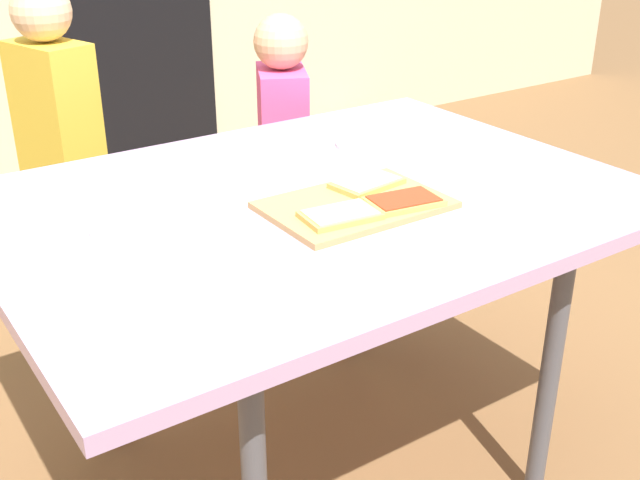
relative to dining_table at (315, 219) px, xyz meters
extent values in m
plane|color=brown|center=(0.00, 0.00, -0.67)|extent=(16.00, 16.00, 0.00)
cube|color=#B290B6|center=(0.00, 0.00, 0.04)|extent=(1.34, 0.99, 0.03)
cylinder|color=#4C4C51|center=(0.37, -0.37, -0.32)|extent=(0.04, 0.04, 0.70)
cylinder|color=#4C4C51|center=(-0.37, 0.37, -0.32)|extent=(0.04, 0.04, 0.70)
cylinder|color=#4C4C51|center=(0.37, 0.37, -0.32)|extent=(0.04, 0.04, 0.70)
cube|color=tan|center=(0.03, -0.11, 0.06)|extent=(0.36, 0.24, 0.01)
cube|color=#E6A650|center=(0.10, -0.05, 0.07)|extent=(0.16, 0.11, 0.01)
cube|color=#F4D493|center=(0.10, -0.05, 0.08)|extent=(0.14, 0.10, 0.00)
cube|color=#E6A650|center=(0.10, -0.17, 0.07)|extent=(0.16, 0.11, 0.01)
cube|color=#AF3419|center=(0.10, -0.17, 0.08)|extent=(0.14, 0.10, 0.00)
cube|color=#E6A650|center=(-0.05, -0.16, 0.07)|extent=(0.16, 0.11, 0.01)
cube|color=#F4D493|center=(-0.05, -0.16, 0.08)|extent=(0.14, 0.10, 0.00)
cylinder|color=silver|center=(-0.37, 0.05, 0.06)|extent=(0.19, 0.19, 0.01)
cylinder|color=white|center=(0.31, 0.19, 0.06)|extent=(0.19, 0.19, 0.01)
cylinder|color=#3A3E51|center=(-0.29, 0.96, -0.40)|extent=(0.09, 0.09, 0.54)
cylinder|color=#3A3E51|center=(-0.25, 0.83, -0.40)|extent=(0.09, 0.09, 0.54)
cube|color=gold|center=(-0.27, 0.90, 0.06)|extent=(0.20, 0.27, 0.39)
sphere|color=#E4B889|center=(-0.27, 0.90, 0.34)|extent=(0.16, 0.16, 0.16)
cylinder|color=#3B486C|center=(0.39, 0.77, -0.46)|extent=(0.09, 0.09, 0.42)
cylinder|color=#3B486C|center=(0.33, 0.65, -0.46)|extent=(0.09, 0.09, 0.42)
cube|color=#E54C8C|center=(0.36, 0.71, -0.05)|extent=(0.23, 0.28, 0.39)
sphere|color=#E4A779|center=(0.36, 0.71, 0.22)|extent=(0.16, 0.16, 0.16)
cylinder|color=#1BA265|center=(1.71, 2.07, -0.66)|extent=(0.36, 0.36, 0.03)
camera|label=1|loc=(-0.86, -1.28, 0.68)|focal=44.28mm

